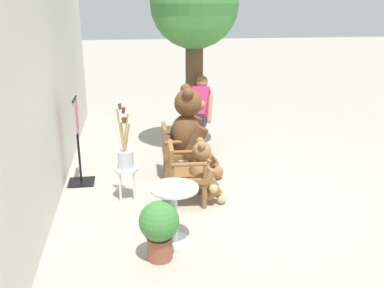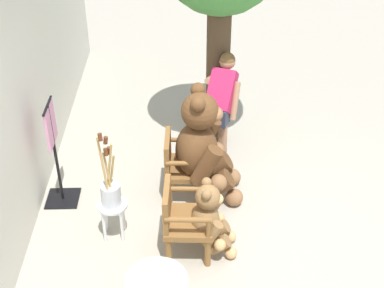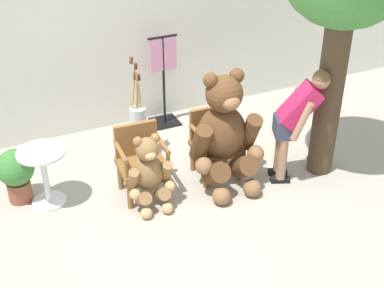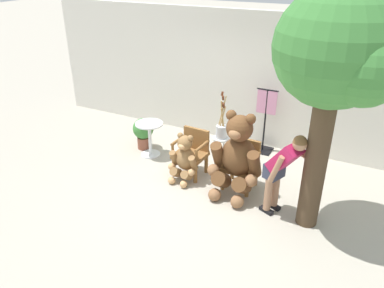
{
  "view_description": "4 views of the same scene",
  "coord_description": "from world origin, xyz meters",
  "px_view_note": "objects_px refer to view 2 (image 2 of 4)",
  "views": [
    {
      "loc": [
        -6.0,
        1.29,
        2.68
      ],
      "look_at": [
        -0.37,
        0.42,
        0.82
      ],
      "focal_mm": 40.0,
      "sensor_mm": 36.0,
      "label": 1
    },
    {
      "loc": [
        -4.83,
        0.59,
        4.31
      ],
      "look_at": [
        0.23,
        0.45,
        0.94
      ],
      "focal_mm": 50.0,
      "sensor_mm": 36.0,
      "label": 2
    },
    {
      "loc": [
        -2.2,
        -4.54,
        3.89
      ],
      "look_at": [
        -0.02,
        0.13,
        0.79
      ],
      "focal_mm": 50.0,
      "sensor_mm": 36.0,
      "label": 3
    },
    {
      "loc": [
        2.32,
        -4.93,
        3.7
      ],
      "look_at": [
        -0.29,
        0.18,
        0.83
      ],
      "focal_mm": 35.0,
      "sensor_mm": 36.0,
      "label": 4
    }
  ],
  "objects_px": {
    "wooden_chair_left": "(183,218)",
    "teddy_bear_small": "(210,219)",
    "clothing_display_stand": "(55,152)",
    "white_stool": "(113,211)",
    "brush_bucket": "(111,191)",
    "person_visitor": "(221,101)",
    "wooden_chair_right": "(182,164)",
    "teddy_bear_large": "(203,146)"
  },
  "relations": [
    {
      "from": "teddy_bear_small",
      "to": "clothing_display_stand",
      "type": "height_order",
      "value": "clothing_display_stand"
    },
    {
      "from": "wooden_chair_right",
      "to": "clothing_display_stand",
      "type": "height_order",
      "value": "clothing_display_stand"
    },
    {
      "from": "wooden_chair_left",
      "to": "wooden_chair_right",
      "type": "height_order",
      "value": "same"
    },
    {
      "from": "white_stool",
      "to": "brush_bucket",
      "type": "xyz_separation_m",
      "value": [
        0.0,
        0.0,
        0.29
      ]
    },
    {
      "from": "person_visitor",
      "to": "white_stool",
      "type": "xyz_separation_m",
      "value": [
        -1.55,
        1.31,
        -0.53
      ]
    },
    {
      "from": "wooden_chair_left",
      "to": "white_stool",
      "type": "height_order",
      "value": "wooden_chair_left"
    },
    {
      "from": "brush_bucket",
      "to": "clothing_display_stand",
      "type": "xyz_separation_m",
      "value": [
        0.67,
        0.72,
        0.07
      ]
    },
    {
      "from": "wooden_chair_right",
      "to": "clothing_display_stand",
      "type": "xyz_separation_m",
      "value": [
        -0.06,
        1.5,
        0.26
      ]
    },
    {
      "from": "person_visitor",
      "to": "clothing_display_stand",
      "type": "bearing_deg",
      "value": 113.56
    },
    {
      "from": "brush_bucket",
      "to": "wooden_chair_left",
      "type": "bearing_deg",
      "value": -108.1
    },
    {
      "from": "teddy_bear_large",
      "to": "white_stool",
      "type": "relative_size",
      "value": 3.24
    },
    {
      "from": "person_visitor",
      "to": "white_stool",
      "type": "height_order",
      "value": "person_visitor"
    },
    {
      "from": "wooden_chair_left",
      "to": "teddy_bear_small",
      "type": "height_order",
      "value": "teddy_bear_small"
    },
    {
      "from": "wooden_chair_left",
      "to": "teddy_bear_large",
      "type": "distance_m",
      "value": 1.05
    },
    {
      "from": "teddy_bear_large",
      "to": "brush_bucket",
      "type": "bearing_deg",
      "value": 124.54
    },
    {
      "from": "person_visitor",
      "to": "wooden_chair_left",
      "type": "bearing_deg",
      "value": 163.71
    },
    {
      "from": "wooden_chair_right",
      "to": "clothing_display_stand",
      "type": "distance_m",
      "value": 1.53
    },
    {
      "from": "wooden_chair_left",
      "to": "person_visitor",
      "type": "distance_m",
      "value": 1.93
    },
    {
      "from": "clothing_display_stand",
      "to": "wooden_chair_left",
      "type": "bearing_deg",
      "value": -121.54
    },
    {
      "from": "teddy_bear_small",
      "to": "brush_bucket",
      "type": "distance_m",
      "value": 1.13
    },
    {
      "from": "wooden_chair_right",
      "to": "white_stool",
      "type": "distance_m",
      "value": 1.08
    },
    {
      "from": "teddy_bear_large",
      "to": "brush_bucket",
      "type": "relative_size",
      "value": 1.56
    },
    {
      "from": "wooden_chair_left",
      "to": "white_stool",
      "type": "xyz_separation_m",
      "value": [
        0.26,
        0.79,
        -0.11
      ]
    },
    {
      "from": "clothing_display_stand",
      "to": "teddy_bear_large",
      "type": "bearing_deg",
      "value": -88.16
    },
    {
      "from": "wooden_chair_right",
      "to": "teddy_bear_large",
      "type": "relative_size",
      "value": 0.58
    },
    {
      "from": "wooden_chair_right",
      "to": "brush_bucket",
      "type": "height_order",
      "value": "brush_bucket"
    },
    {
      "from": "teddy_bear_large",
      "to": "teddy_bear_small",
      "type": "relative_size",
      "value": 1.63
    },
    {
      "from": "white_stool",
      "to": "brush_bucket",
      "type": "distance_m",
      "value": 0.29
    },
    {
      "from": "wooden_chair_right",
      "to": "person_visitor",
      "type": "relative_size",
      "value": 0.58
    },
    {
      "from": "wooden_chair_right",
      "to": "clothing_display_stand",
      "type": "relative_size",
      "value": 0.63
    },
    {
      "from": "wooden_chair_right",
      "to": "brush_bucket",
      "type": "xyz_separation_m",
      "value": [
        -0.73,
        0.79,
        0.19
      ]
    },
    {
      "from": "teddy_bear_small",
      "to": "person_visitor",
      "type": "distance_m",
      "value": 1.88
    },
    {
      "from": "person_visitor",
      "to": "teddy_bear_small",
      "type": "bearing_deg",
      "value": 172.55
    },
    {
      "from": "wooden_chair_right",
      "to": "brush_bucket",
      "type": "bearing_deg",
      "value": 132.75
    },
    {
      "from": "wooden_chair_left",
      "to": "teddy_bear_large",
      "type": "height_order",
      "value": "teddy_bear_large"
    },
    {
      "from": "wooden_chair_right",
      "to": "white_stool",
      "type": "height_order",
      "value": "wooden_chair_right"
    },
    {
      "from": "teddy_bear_small",
      "to": "clothing_display_stand",
      "type": "bearing_deg",
      "value": 62.64
    },
    {
      "from": "wooden_chair_right",
      "to": "white_stool",
      "type": "relative_size",
      "value": 1.87
    },
    {
      "from": "white_stool",
      "to": "brush_bucket",
      "type": "height_order",
      "value": "brush_bucket"
    },
    {
      "from": "teddy_bear_small",
      "to": "white_stool",
      "type": "distance_m",
      "value": 1.11
    },
    {
      "from": "wooden_chair_right",
      "to": "teddy_bear_small",
      "type": "bearing_deg",
      "value": -163.62
    },
    {
      "from": "wooden_chair_left",
      "to": "clothing_display_stand",
      "type": "xyz_separation_m",
      "value": [
        0.92,
        1.5,
        0.26
      ]
    }
  ]
}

